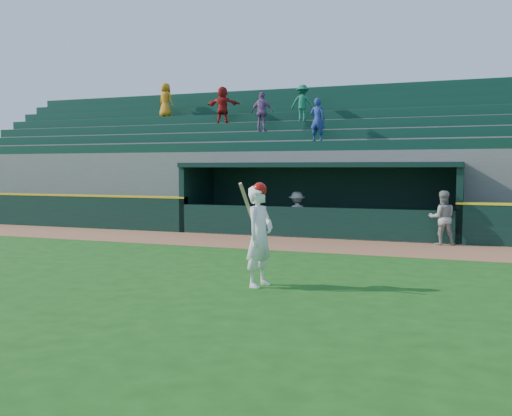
{
  "coord_description": "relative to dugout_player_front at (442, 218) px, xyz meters",
  "views": [
    {
      "loc": [
        4.87,
        -11.37,
        2.27
      ],
      "look_at": [
        0.0,
        1.6,
        1.3
      ],
      "focal_mm": 40.0,
      "sensor_mm": 36.0,
      "label": 1
    }
  ],
  "objects": [
    {
      "name": "ground",
      "position": [
        -4.14,
        -6.25,
        -0.81
      ],
      "size": [
        120.0,
        120.0,
        0.0
      ],
      "primitive_type": "plane",
      "color": "#184D13",
      "rests_on": "ground"
    },
    {
      "name": "warning_track",
      "position": [
        -4.14,
        -1.35,
        -0.8
      ],
      "size": [
        40.0,
        3.0,
        0.01
      ],
      "primitive_type": "cube",
      "color": "#935C3A",
      "rests_on": "ground"
    },
    {
      "name": "field_wall_left",
      "position": [
        -16.39,
        0.3,
        -0.21
      ],
      "size": [
        15.5,
        0.3,
        1.2
      ],
      "primitive_type": "cube",
      "color": "black",
      "rests_on": "ground"
    },
    {
      "name": "wall_stripe_left",
      "position": [
        -16.39,
        0.3,
        0.42
      ],
      "size": [
        15.5,
        0.32,
        0.06
      ],
      "primitive_type": "cube",
      "color": "yellow",
      "rests_on": "field_wall_left"
    },
    {
      "name": "dugout_player_front",
      "position": [
        0.0,
        0.0,
        0.0
      ],
      "size": [
        0.9,
        0.76,
        1.61
      ],
      "primitive_type": "imported",
      "rotation": [
        0.0,
        0.0,
        3.36
      ],
      "color": "#9A9A95",
      "rests_on": "ground"
    },
    {
      "name": "dugout_player_inside",
      "position": [
        -4.71,
        0.82,
        -0.07
      ],
      "size": [
        1.09,
        0.89,
        1.48
      ],
      "primitive_type": "imported",
      "rotation": [
        0.0,
        0.0,
        3.57
      ],
      "color": "#A8A7A2",
      "rests_on": "ground"
    },
    {
      "name": "dugout",
      "position": [
        -4.14,
        1.76,
        0.55
      ],
      "size": [
        9.4,
        2.8,
        2.46
      ],
      "color": "slate",
      "rests_on": "ground"
    },
    {
      "name": "stands",
      "position": [
        -4.13,
        6.32,
        1.59
      ],
      "size": [
        34.5,
        6.25,
        7.05
      ],
      "color": "slate",
      "rests_on": "ground"
    },
    {
      "name": "batter_at_plate",
      "position": [
        -3.02,
        -7.45,
        0.19
      ],
      "size": [
        0.6,
        0.88,
        2.02
      ],
      "color": "white",
      "rests_on": "ground"
    }
  ]
}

